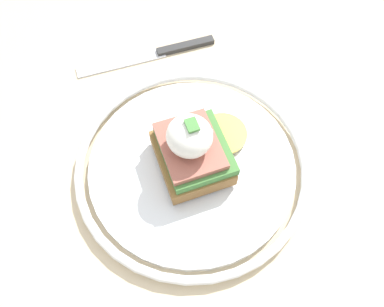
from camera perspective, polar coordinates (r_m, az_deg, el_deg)
The scene contains 5 objects.
ground_plane at distance 1.20m, azimuth 1.40°, elevation -17.44°, with size 6.00×6.00×0.00m, color gray.
dining_table at distance 0.59m, azimuth 2.74°, elevation -5.18°, with size 0.92×0.73×0.77m.
plate at distance 0.44m, azimuth 0.00°, elevation -1.71°, with size 0.27×0.27×0.02m.
sandwich at distance 0.41m, azimuth 0.12°, elevation 0.75°, with size 0.10×0.11×0.08m.
knife at distance 0.55m, azimuth -5.19°, elevation 14.99°, with size 0.02×0.20×0.01m.
Camera 1 is at (-0.21, 0.11, 1.17)m, focal length 35.00 mm.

